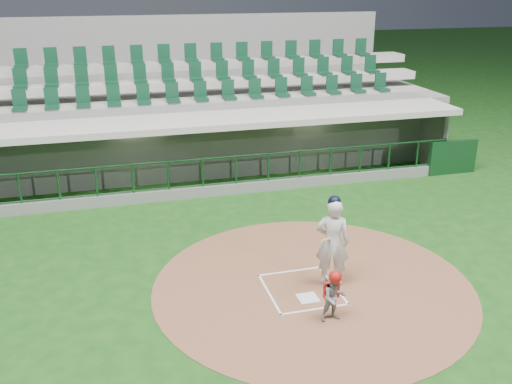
{
  "coord_description": "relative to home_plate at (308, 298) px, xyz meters",
  "views": [
    {
      "loc": [
        -3.91,
        -10.73,
        6.52
      ],
      "look_at": [
        -0.26,
        2.6,
        1.3
      ],
      "focal_mm": 40.0,
      "sensor_mm": 36.0,
      "label": 1
    }
  ],
  "objects": [
    {
      "name": "catcher",
      "position": [
        0.21,
        -0.89,
        0.54
      ],
      "size": [
        0.51,
        0.4,
        1.11
      ],
      "color": "gray",
      "rests_on": "dirt_circle"
    },
    {
      "name": "dirt_circle",
      "position": [
        0.3,
        0.5,
        -0.02
      ],
      "size": [
        7.2,
        7.2,
        0.01
      ],
      "primitive_type": "cylinder",
      "color": "brown",
      "rests_on": "ground"
    },
    {
      "name": "dugout_structure",
      "position": [
        0.07,
        8.52,
        0.94
      ],
      "size": [
        16.4,
        3.7,
        3.0
      ],
      "color": "slate",
      "rests_on": "ground"
    },
    {
      "name": "batter",
      "position": [
        0.72,
        0.48,
        1.04
      ],
      "size": [
        0.98,
        1.02,
        2.13
      ],
      "color": "silver",
      "rests_on": "dirt_circle"
    },
    {
      "name": "batter_box_chalk",
      "position": [
        0.0,
        0.4,
        -0.0
      ],
      "size": [
        1.55,
        1.8,
        0.01
      ],
      "color": "white",
      "rests_on": "ground"
    },
    {
      "name": "home_plate",
      "position": [
        0.0,
        0.0,
        0.0
      ],
      "size": [
        0.43,
        0.43,
        0.02
      ],
      "primitive_type": "cube",
      "color": "silver",
      "rests_on": "dirt_circle"
    },
    {
      "name": "ground",
      "position": [
        0.0,
        0.7,
        -0.02
      ],
      "size": [
        120.0,
        120.0,
        0.0
      ],
      "primitive_type": "plane",
      "color": "#143F12",
      "rests_on": "ground"
    },
    {
      "name": "seating_deck",
      "position": [
        0.0,
        11.61,
        1.4
      ],
      "size": [
        17.0,
        6.72,
        5.15
      ],
      "color": "slate",
      "rests_on": "ground"
    }
  ]
}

